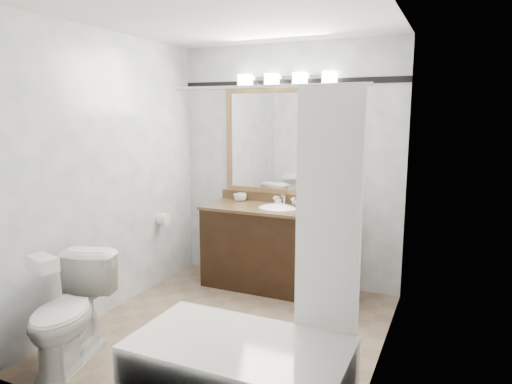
% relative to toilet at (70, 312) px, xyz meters
% --- Properties ---
extents(room, '(2.42, 2.62, 2.52)m').
position_rel_toilet_xyz_m(room, '(0.83, 0.92, 0.87)').
color(room, '#8B745E').
rests_on(room, ground).
extents(vanity, '(1.53, 0.58, 0.97)m').
position_rel_toilet_xyz_m(vanity, '(0.83, 1.94, 0.06)').
color(vanity, black).
rests_on(vanity, ground).
extents(mirror, '(1.40, 0.04, 1.10)m').
position_rel_toilet_xyz_m(mirror, '(0.83, 2.20, 1.12)').
color(mirror, '#996C45').
rests_on(mirror, room).
extents(vanity_light_bar, '(1.02, 0.14, 0.12)m').
position_rel_toilet_xyz_m(vanity_light_bar, '(0.83, 2.15, 1.75)').
color(vanity_light_bar, silver).
rests_on(vanity_light_bar, room).
extents(accent_stripe, '(2.40, 0.01, 0.06)m').
position_rel_toilet_xyz_m(accent_stripe, '(0.83, 2.21, 1.72)').
color(accent_stripe, black).
rests_on(accent_stripe, room).
extents(bathtub, '(1.30, 0.75, 1.96)m').
position_rel_toilet_xyz_m(bathtub, '(1.38, 0.02, -0.10)').
color(bathtub, white).
rests_on(bathtub, ground).
extents(tp_roll, '(0.11, 0.12, 0.12)m').
position_rel_toilet_xyz_m(tp_roll, '(-0.31, 1.58, 0.32)').
color(tp_roll, white).
rests_on(tp_roll, room).
extents(toilet, '(0.61, 0.83, 0.76)m').
position_rel_toilet_xyz_m(toilet, '(0.00, 0.00, 0.00)').
color(toilet, white).
rests_on(toilet, ground).
extents(tissue_box, '(0.25, 0.18, 0.09)m').
position_rel_toilet_xyz_m(tissue_box, '(0.00, -0.20, 0.43)').
color(tissue_box, white).
rests_on(tissue_box, toilet).
extents(coffee_maker, '(0.19, 0.24, 0.37)m').
position_rel_toilet_xyz_m(coffee_maker, '(1.44, 1.90, 0.66)').
color(coffee_maker, black).
rests_on(coffee_maker, vanity).
extents(cup_left, '(0.12, 0.12, 0.09)m').
position_rel_toilet_xyz_m(cup_left, '(0.33, 2.12, 0.51)').
color(cup_left, white).
rests_on(cup_left, vanity).
extents(cup_right, '(0.10, 0.10, 0.07)m').
position_rel_toilet_xyz_m(cup_right, '(0.29, 2.12, 0.51)').
color(cup_right, white).
rests_on(cup_right, vanity).
extents(soap_bottle_a, '(0.05, 0.05, 0.09)m').
position_rel_toilet_xyz_m(soap_bottle_a, '(0.79, 2.07, 0.52)').
color(soap_bottle_a, white).
rests_on(soap_bottle_a, vanity).
extents(soap_bottle_b, '(0.07, 0.07, 0.09)m').
position_rel_toilet_xyz_m(soap_bottle_b, '(0.98, 2.13, 0.52)').
color(soap_bottle_b, white).
rests_on(soap_bottle_b, vanity).
extents(soap_bar, '(0.08, 0.06, 0.02)m').
position_rel_toilet_xyz_m(soap_bar, '(0.82, 2.05, 0.48)').
color(soap_bar, beige).
rests_on(soap_bar, vanity).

